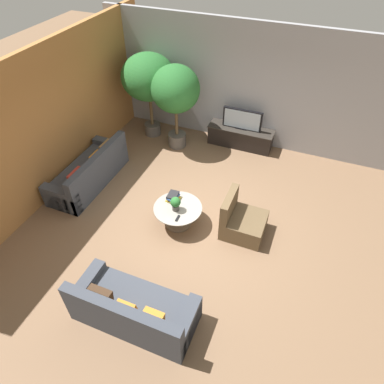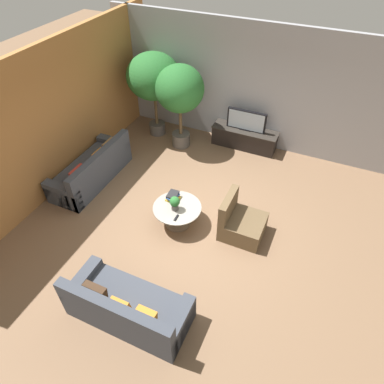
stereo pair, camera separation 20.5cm
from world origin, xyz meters
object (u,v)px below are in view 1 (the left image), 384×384
Objects in this scene: potted_plant_tabletop at (176,203)px; potted_palm_tall at (148,79)px; media_console at (240,137)px; potted_palm_corner at (176,92)px; couch_by_wall at (90,172)px; television at (242,119)px; coffee_table at (178,212)px; armchair_wicker at (241,222)px; couch_near_entry at (133,310)px.

potted_palm_tall is at bearing 124.54° from potted_plant_tabletop.
potted_palm_tall reaches higher than media_console.
potted_palm_tall is (-2.37, -0.35, 1.31)m from media_console.
potted_palm_corner reaches higher than potted_plant_tabletop.
potted_palm_corner is at bearing 150.36° from couch_by_wall.
television is 3.22m from coffee_table.
potted_palm_corner is 7.00× the size of potted_plant_tabletop.
coffee_table is at bearing 102.03° from armchair_wicker.
potted_palm_corner is (-1.53, -0.61, 0.74)m from television.
coffee_table is 3.68m from potted_palm_tall.
television is (0.00, -0.00, 0.50)m from media_console.
coffee_table is at bearing -96.77° from television.
television reaches higher than coffee_table.
couch_near_entry is (0.20, -2.16, -0.02)m from coffee_table.
armchair_wicker is at bearing -38.39° from potted_palm_tall.
potted_palm_corner is (1.21, 2.13, 1.21)m from couch_by_wall.
television is 3.24× the size of potted_plant_tabletop.
potted_plant_tabletop is (2.35, -0.49, 0.32)m from couch_by_wall.
media_console is at bearing 83.23° from coffee_table.
potted_palm_tall reaches higher than television.
potted_plant_tabletop is (-0.21, 2.09, 0.33)m from couch_near_entry.
couch_by_wall is at bearing -135.03° from television.
couch_by_wall is 0.96× the size of potted_palm_tall.
armchair_wicker is at bearing -73.64° from media_console.
potted_palm_corner is (-2.38, 2.30, 1.23)m from armchair_wicker.
potted_plant_tabletop is (-0.01, -0.06, 0.31)m from coffee_table.
media_console is at bearing -91.92° from couch_near_entry.
potted_plant_tabletop is at bearing 104.70° from armchair_wicker.
television is 3.91m from couch_by_wall.
armchair_wicker is at bearing -43.97° from potted_palm_corner.
couch_near_entry reaches higher than media_console.
potted_palm_corner reaches higher than couch_by_wall.
coffee_table is (-0.38, -3.17, 0.04)m from media_console.
coffee_table is at bearing -96.77° from media_console.
media_console is 1.69× the size of television.
couch_by_wall reaches higher than coffee_table.
potted_plant_tabletop is (-0.39, -3.23, -0.15)m from television.
couch_by_wall is 0.99× the size of potted_palm_corner.
coffee_table is 3.14× the size of potted_plant_tabletop.
couch_near_entry is at bearing -84.25° from potted_plant_tabletop.
coffee_table is (-0.38, -3.17, -0.46)m from television.
couch_near_entry is at bearing 156.90° from armchair_wicker.
potted_palm_tall is (0.37, 2.39, 1.29)m from couch_by_wall.
television is 5.35m from couch_near_entry.
couch_by_wall is at bearing 169.78° from coffee_table.
armchair_wicker reaches higher than media_console.
television is 2.53m from potted_palm_tall.
television is at bearing 83.13° from potted_plant_tabletop.
potted_palm_tall reaches higher than couch_by_wall.
couch_near_entry is 2.63m from armchair_wicker.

